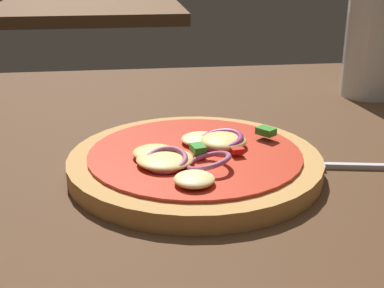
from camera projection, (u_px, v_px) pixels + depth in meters
dining_table at (217, 201)px, 0.48m from camera, size 1.18×0.92×0.04m
pizza at (195, 161)px, 0.49m from camera, size 0.23×0.23×0.03m
fork at (355, 166)px, 0.50m from camera, size 0.18×0.05×0.01m
beer_glass at (372, 51)px, 0.72m from camera, size 0.07×0.07×0.13m
background_table at (88, 11)px, 1.79m from camera, size 0.63×0.52×0.04m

